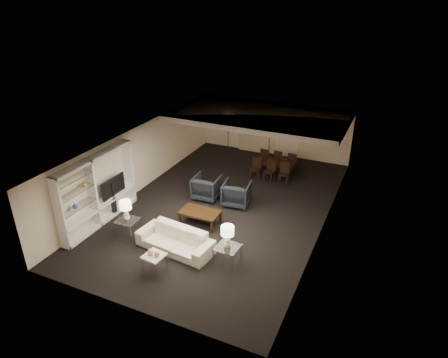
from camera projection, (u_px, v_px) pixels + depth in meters
floor at (224, 207)px, 14.30m from camera, size 11.00×11.00×0.00m
ceiling at (224, 141)px, 13.21m from camera, size 7.00×11.00×0.02m
wall_back at (274, 128)px, 18.26m from camera, size 7.00×0.02×2.50m
wall_front at (126, 268)px, 9.25m from camera, size 7.00×0.02×2.50m
wall_left at (140, 159)px, 15.05m from camera, size 0.02×11.00×2.50m
wall_right at (326, 195)px, 12.45m from camera, size 0.02×11.00×2.50m
ceiling_soffit at (260, 116)px, 16.12m from camera, size 7.00×4.00×0.20m
curtains at (254, 127)px, 18.55m from camera, size 1.50×0.12×2.40m
door at (288, 135)px, 18.06m from camera, size 0.90×0.05×2.10m
painting at (320, 128)px, 17.31m from camera, size 0.95×0.04×0.65m
media_unit at (98, 190)px, 12.89m from camera, size 0.38×3.40×2.35m
pendant_light at (266, 128)px, 16.21m from camera, size 0.52×0.52×0.24m
sofa at (175, 240)px, 11.83m from camera, size 2.44×1.18×0.69m
coffee_table at (200, 217)px, 13.19m from camera, size 1.29×0.75×0.46m
armchair_left at (207, 187)px, 14.71m from camera, size 0.99×1.01×0.87m
armchair_right at (237, 194)px, 14.27m from camera, size 1.04×1.07×0.87m
side_table_left at (128, 228)px, 12.48m from camera, size 0.67×0.67×0.60m
side_table_right at (227, 256)px, 11.22m from camera, size 0.68×0.68×0.60m
table_lamp_left at (126, 211)px, 12.20m from camera, size 0.37×0.37×0.67m
table_lamp_right at (227, 237)px, 10.94m from camera, size 0.40×0.40×0.67m
marble_table at (155, 263)px, 10.96m from camera, size 0.60×0.60×0.54m
gold_gourd_a at (151, 252)px, 10.84m from camera, size 0.17×0.17×0.17m
gold_gourd_b at (157, 254)px, 10.77m from camera, size 0.15×0.15×0.15m
television at (111, 186)px, 13.41m from camera, size 1.12×0.15×0.64m
vase_blue at (75, 206)px, 12.05m from camera, size 0.17×0.17×0.18m
vase_amber at (84, 184)px, 12.25m from camera, size 0.17×0.17×0.18m
floor_speaker at (113, 199)px, 13.52m from camera, size 0.16×0.16×1.25m
dining_table at (274, 168)px, 16.61m from camera, size 1.65×0.93×0.58m
chair_nl at (255, 168)px, 16.23m from camera, size 0.41×0.41×0.86m
chair_nm at (270, 171)px, 16.01m from camera, size 0.44×0.44×0.86m
chair_nr at (284, 174)px, 15.79m from camera, size 0.44×0.44×0.86m
chair_fl at (266, 157)px, 17.30m from camera, size 0.44×0.44×0.86m
chair_fm at (279, 159)px, 17.08m from camera, size 0.42×0.42×0.86m
chair_fr at (293, 162)px, 16.85m from camera, size 0.41×0.41×0.86m
floor_lamp at (228, 132)px, 18.99m from camera, size 0.31×0.31×1.68m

